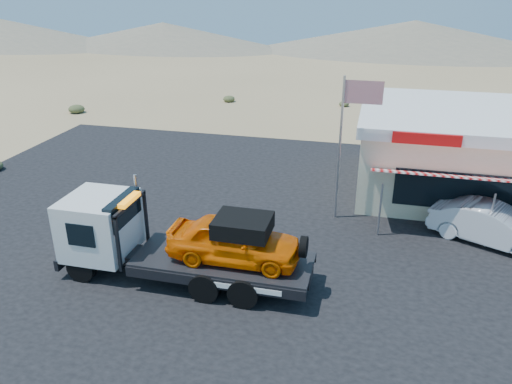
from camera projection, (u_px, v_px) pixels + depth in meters
ground at (195, 257)px, 18.36m from camera, size 120.00×120.00×0.00m
asphalt_lot at (266, 226)px, 20.60m from camera, size 32.00×24.00×0.02m
tow_truck at (178, 239)px, 16.49m from camera, size 8.39×2.49×2.80m
white_sedan at (493, 225)px, 18.98m from camera, size 4.84×3.39×1.51m
jerky_store at (472, 151)px, 23.27m from camera, size 10.40×9.97×3.90m
flagpole at (347, 133)px, 19.80m from camera, size 1.55×0.10×6.00m
distant_hills at (266, 37)px, 68.91m from camera, size 126.00×48.00×4.20m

